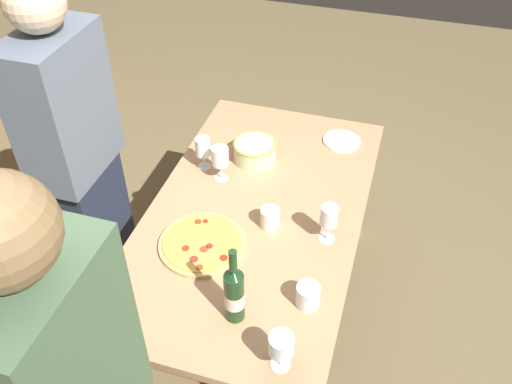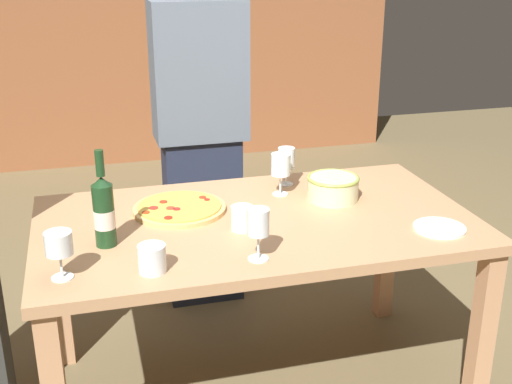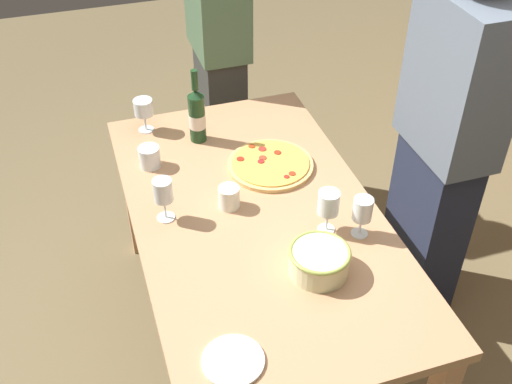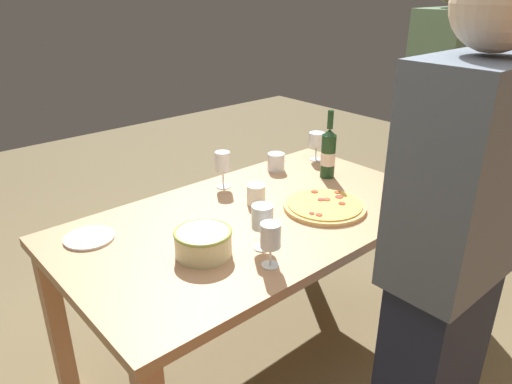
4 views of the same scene
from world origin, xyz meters
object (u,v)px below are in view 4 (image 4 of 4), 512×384
(wine_bottle, at_px, (328,153))
(person_host, at_px, (437,135))
(wine_glass_near_pizza, at_px, (262,218))
(wine_glass_far_left, at_px, (317,140))
(wine_glass_far_right, at_px, (271,237))
(serving_bowl, at_px, (203,241))
(dining_table, at_px, (256,235))
(person_guest_left, at_px, (449,266))
(side_plate, at_px, (89,238))
(cup_ceramic, at_px, (256,195))
(cup_amber, at_px, (276,162))
(pizza, at_px, (325,206))
(wine_glass_by_bottle, at_px, (223,163))

(wine_bottle, distance_m, person_host, 0.62)
(wine_glass_near_pizza, height_order, person_host, person_host)
(wine_glass_far_left, bearing_deg, wine_glass_far_right, 34.07)
(serving_bowl, xyz_separation_m, wine_glass_far_right, (-0.13, 0.21, 0.06))
(dining_table, relative_size, wine_bottle, 4.79)
(wine_glass_far_right, relative_size, person_guest_left, 0.09)
(side_plate, bearing_deg, wine_glass_near_pizza, 132.84)
(side_plate, bearing_deg, serving_bowl, 124.86)
(dining_table, height_order, cup_ceramic, cup_ceramic)
(wine_bottle, xyz_separation_m, cup_amber, (0.13, -0.23, -0.08))
(cup_amber, relative_size, person_guest_left, 0.05)
(wine_glass_far_right, bearing_deg, pizza, -159.94)
(wine_glass_far_left, xyz_separation_m, cup_ceramic, (0.62, 0.21, -0.06))
(wine_glass_by_bottle, distance_m, person_guest_left, 1.13)
(cup_ceramic, distance_m, person_host, 1.07)
(dining_table, distance_m, person_host, 1.15)
(wine_glass_far_right, distance_m, cup_ceramic, 0.50)
(wine_bottle, distance_m, wine_glass_far_right, 0.86)
(serving_bowl, bearing_deg, wine_glass_far_right, 121.02)
(wine_glass_far_left, height_order, person_guest_left, person_guest_left)
(cup_ceramic, relative_size, side_plate, 0.47)
(dining_table, relative_size, wine_glass_far_right, 9.96)
(wine_bottle, relative_size, cup_ceramic, 3.81)
(dining_table, bearing_deg, wine_bottle, -170.87)
(wine_glass_by_bottle, bearing_deg, person_host, 154.81)
(wine_glass_far_left, xyz_separation_m, person_host, (-0.42, 0.45, 0.05))
(wine_glass_by_bottle, distance_m, cup_amber, 0.35)
(cup_amber, bearing_deg, dining_table, 37.51)
(cup_ceramic, distance_m, side_plate, 0.70)
(cup_amber, distance_m, person_guest_left, 1.19)
(wine_glass_near_pizza, height_order, wine_glass_far_right, wine_glass_near_pizza)
(pizza, bearing_deg, person_host, 179.02)
(wine_glass_far_right, height_order, cup_amber, wine_glass_far_right)
(serving_bowl, relative_size, wine_glass_near_pizza, 1.21)
(wine_bottle, relative_size, person_host, 0.19)
(cup_amber, xyz_separation_m, cup_ceramic, (0.35, 0.24, -0.00))
(pizza, bearing_deg, wine_bottle, -140.55)
(side_plate, bearing_deg, person_guest_left, 121.54)
(wine_glass_by_bottle, relative_size, wine_glass_far_right, 1.08)
(serving_bowl, distance_m, wine_glass_far_right, 0.25)
(wine_bottle, bearing_deg, person_guest_left, 61.17)
(wine_glass_far_left, relative_size, side_plate, 0.82)
(wine_glass_far_left, height_order, side_plate, wine_glass_far_left)
(dining_table, xyz_separation_m, wine_glass_far_left, (-0.69, -0.29, 0.20))
(wine_glass_far_left, distance_m, person_host, 0.62)
(wine_glass_far_right, bearing_deg, wine_bottle, -151.84)
(cup_ceramic, relative_size, person_host, 0.05)
(person_host, bearing_deg, wine_glass_by_bottle, -16.98)
(person_host, bearing_deg, wine_bottle, -15.49)
(cup_amber, height_order, side_plate, cup_amber)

